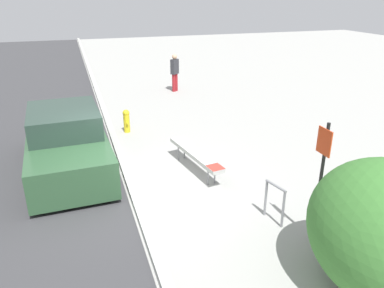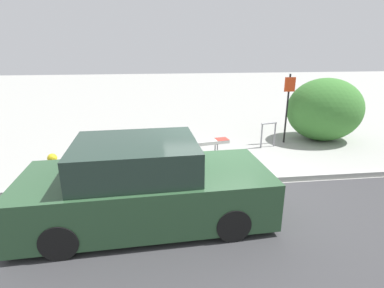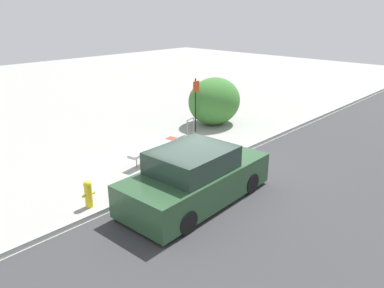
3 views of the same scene
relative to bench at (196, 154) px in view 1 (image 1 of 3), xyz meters
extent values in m
plane|color=#9E9E99|center=(0.48, -1.74, -0.47)|extent=(60.00, 60.00, 0.00)
cube|color=#A8A8A3|center=(0.48, -1.74, -0.40)|extent=(60.00, 0.20, 0.13)
cylinder|color=gray|center=(-0.81, -0.23, -0.25)|extent=(0.04, 0.04, 0.42)
cylinder|color=gray|center=(0.81, 0.04, -0.25)|extent=(0.04, 0.04, 0.42)
cylinder|color=gray|center=(-0.84, -0.05, -0.25)|extent=(0.04, 0.04, 0.42)
cylinder|color=gray|center=(0.78, 0.22, -0.25)|extent=(0.04, 0.04, 0.42)
cube|color=#B2B2AD|center=(-0.01, 0.00, 0.01)|extent=(2.37, 0.71, 0.10)
cube|color=red|center=(0.97, 0.16, 0.06)|extent=(0.41, 0.38, 0.01)
cylinder|color=gray|center=(2.39, 0.71, -0.07)|extent=(0.05, 0.05, 0.80)
cylinder|color=gray|center=(2.88, 0.83, -0.07)|extent=(0.05, 0.05, 0.80)
cylinder|color=gray|center=(2.63, 0.77, 0.33)|extent=(0.55, 0.17, 0.05)
cylinder|color=black|center=(3.38, 1.19, 0.68)|extent=(0.06, 0.06, 2.30)
cube|color=red|center=(3.38, 1.15, 1.50)|extent=(0.36, 0.02, 0.46)
cylinder|color=gold|center=(-3.40, -1.23, -0.17)|extent=(0.20, 0.20, 0.60)
sphere|color=gold|center=(-3.40, -1.23, 0.19)|extent=(0.22, 0.22, 0.22)
cylinder|color=gold|center=(-3.54, -1.23, -0.11)|extent=(0.08, 0.07, 0.07)
cylinder|color=gold|center=(-3.26, -1.23, -0.11)|extent=(0.08, 0.07, 0.07)
cylinder|color=maroon|center=(-8.15, 1.78, -0.07)|extent=(0.16, 0.16, 0.80)
cylinder|color=maroon|center=(-8.04, 1.65, -0.07)|extent=(0.16, 0.16, 0.80)
cube|color=#333338|center=(-8.09, 1.71, 0.66)|extent=(0.40, 0.43, 0.66)
sphere|color=tan|center=(-8.09, 1.71, 1.10)|extent=(0.23, 0.23, 0.23)
cylinder|color=black|center=(0.18, -2.15, -0.17)|extent=(0.61, 0.21, 0.60)
cylinder|color=black|center=(0.26, -3.89, -0.17)|extent=(0.61, 0.21, 0.60)
cylinder|color=black|center=(-2.58, -2.27, -0.17)|extent=(0.61, 0.21, 0.60)
cylinder|color=black|center=(-2.50, -4.01, -0.17)|extent=(0.61, 0.21, 0.60)
cube|color=#2D5133|center=(-1.16, -3.08, 0.07)|extent=(4.54, 2.07, 0.87)
cube|color=#253930|center=(-1.34, -3.09, 0.80)|extent=(2.21, 1.78, 0.61)
camera|label=1|loc=(8.23, -2.77, 3.87)|focal=35.00mm
camera|label=2|loc=(-0.96, -8.13, 2.69)|focal=28.00mm
camera|label=3|loc=(-7.96, -9.35, 4.53)|focal=35.00mm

